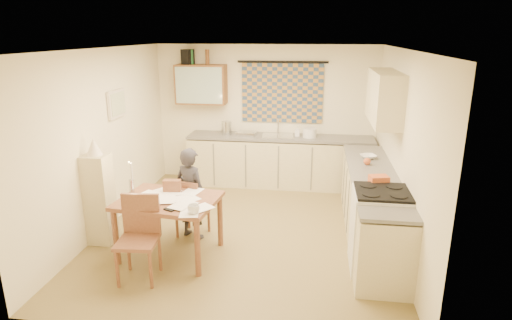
# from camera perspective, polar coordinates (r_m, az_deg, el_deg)

# --- Properties ---
(floor) EXTENTS (4.00, 4.50, 0.02)m
(floor) POSITION_cam_1_polar(r_m,az_deg,el_deg) (6.16, -1.31, -9.43)
(floor) COLOR olive
(floor) RESTS_ON ground
(ceiling) EXTENTS (4.00, 4.50, 0.02)m
(ceiling) POSITION_cam_1_polar(r_m,az_deg,el_deg) (5.53, -1.48, 14.71)
(ceiling) COLOR white
(ceiling) RESTS_ON floor
(wall_back) EXTENTS (4.00, 0.02, 2.50)m
(wall_back) POSITION_cam_1_polar(r_m,az_deg,el_deg) (7.90, 1.30, 6.10)
(wall_back) COLOR #F7EEC6
(wall_back) RESTS_ON floor
(wall_front) EXTENTS (4.00, 0.02, 2.50)m
(wall_front) POSITION_cam_1_polar(r_m,az_deg,el_deg) (3.63, -7.27, -7.03)
(wall_front) COLOR #F7EEC6
(wall_front) RESTS_ON floor
(wall_left) EXTENTS (0.02, 4.50, 2.50)m
(wall_left) POSITION_cam_1_polar(r_m,az_deg,el_deg) (6.36, -19.59, 2.52)
(wall_left) COLOR #F7EEC6
(wall_left) RESTS_ON floor
(wall_right) EXTENTS (0.02, 4.50, 2.50)m
(wall_right) POSITION_cam_1_polar(r_m,az_deg,el_deg) (5.75, 18.79, 1.17)
(wall_right) COLOR #F7EEC6
(wall_right) RESTS_ON floor
(window_blind) EXTENTS (1.45, 0.03, 1.05)m
(window_blind) POSITION_cam_1_polar(r_m,az_deg,el_deg) (7.77, 3.50, 8.88)
(window_blind) COLOR navy
(window_blind) RESTS_ON wall_back
(curtain_rod) EXTENTS (1.60, 0.04, 0.04)m
(curtain_rod) POSITION_cam_1_polar(r_m,az_deg,el_deg) (7.70, 3.57, 12.92)
(curtain_rod) COLOR black
(curtain_rod) RESTS_ON wall_back
(wall_cabinet) EXTENTS (0.90, 0.34, 0.70)m
(wall_cabinet) POSITION_cam_1_polar(r_m,az_deg,el_deg) (7.86, -7.31, 9.98)
(wall_cabinet) COLOR brown
(wall_cabinet) RESTS_ON wall_back
(wall_cabinet_glass) EXTENTS (0.84, 0.02, 0.64)m
(wall_cabinet_glass) POSITION_cam_1_polar(r_m,az_deg,el_deg) (7.70, -7.65, 9.82)
(wall_cabinet_glass) COLOR #99B2A5
(wall_cabinet_glass) RESTS_ON wall_back
(upper_cabinet_right) EXTENTS (0.34, 1.30, 0.70)m
(upper_cabinet_right) POSITION_cam_1_polar(r_m,az_deg,el_deg) (6.13, 16.75, 8.02)
(upper_cabinet_right) COLOR #C5BA87
(upper_cabinet_right) RESTS_ON wall_right
(framed_print) EXTENTS (0.04, 0.50, 0.40)m
(framed_print) POSITION_cam_1_polar(r_m,az_deg,el_deg) (6.60, -18.08, 7.15)
(framed_print) COLOR beige
(framed_print) RESTS_ON wall_left
(print_canvas) EXTENTS (0.01, 0.42, 0.32)m
(print_canvas) POSITION_cam_1_polar(r_m,az_deg,el_deg) (6.59, -17.89, 7.16)
(print_canvas) COLOR white
(print_canvas) RESTS_ON wall_left
(counter_back) EXTENTS (3.30, 0.62, 0.92)m
(counter_back) POSITION_cam_1_polar(r_m,az_deg,el_deg) (7.76, 3.19, -0.18)
(counter_back) COLOR #C5BA87
(counter_back) RESTS_ON floor
(counter_right) EXTENTS (0.62, 2.95, 0.92)m
(counter_right) POSITION_cam_1_polar(r_m,az_deg,el_deg) (5.98, 15.10, -6.02)
(counter_right) COLOR #C5BA87
(counter_right) RESTS_ON floor
(stove) EXTENTS (0.63, 0.63, 0.98)m
(stove) POSITION_cam_1_polar(r_m,az_deg,el_deg) (5.24, 16.11, -8.98)
(stove) COLOR white
(stove) RESTS_ON floor
(sink) EXTENTS (0.59, 0.49, 0.10)m
(sink) POSITION_cam_1_polar(r_m,az_deg,el_deg) (7.65, 2.92, 2.90)
(sink) COLOR silver
(sink) RESTS_ON counter_back
(tap) EXTENTS (0.03, 0.03, 0.28)m
(tap) POSITION_cam_1_polar(r_m,az_deg,el_deg) (7.79, 2.99, 4.50)
(tap) COLOR silver
(tap) RESTS_ON counter_back
(dish_rack) EXTENTS (0.38, 0.34, 0.06)m
(dish_rack) POSITION_cam_1_polar(r_m,az_deg,el_deg) (7.71, -1.24, 3.55)
(dish_rack) COLOR silver
(dish_rack) RESTS_ON counter_back
(kettle) EXTENTS (0.20, 0.20, 0.24)m
(kettle) POSITION_cam_1_polar(r_m,az_deg,el_deg) (7.75, -3.94, 4.28)
(kettle) COLOR silver
(kettle) RESTS_ON counter_back
(mixing_bowl) EXTENTS (0.28, 0.28, 0.16)m
(mixing_bowl) POSITION_cam_1_polar(r_m,az_deg,el_deg) (7.60, 7.16, 3.62)
(mixing_bowl) COLOR white
(mixing_bowl) RESTS_ON counter_back
(soap_bottle) EXTENTS (0.09, 0.09, 0.18)m
(soap_bottle) POSITION_cam_1_polar(r_m,az_deg,el_deg) (7.65, 5.54, 3.83)
(soap_bottle) COLOR white
(soap_bottle) RESTS_ON counter_back
(bowl) EXTENTS (0.37, 0.37, 0.06)m
(bowl) POSITION_cam_1_polar(r_m,az_deg,el_deg) (6.48, 14.72, 0.44)
(bowl) COLOR white
(bowl) RESTS_ON counter_right
(orange_bag) EXTENTS (0.25, 0.21, 0.12)m
(orange_bag) POSITION_cam_1_polar(r_m,az_deg,el_deg) (5.38, 16.05, -2.65)
(orange_bag) COLOR #C75A2A
(orange_bag) RESTS_ON counter_right
(fruit_orange) EXTENTS (0.10, 0.10, 0.10)m
(fruit_orange) POSITION_cam_1_polar(r_m,az_deg,el_deg) (6.16, 14.60, -0.18)
(fruit_orange) COLOR #C75A2A
(fruit_orange) RESTS_ON counter_right
(speaker) EXTENTS (0.22, 0.24, 0.26)m
(speaker) POSITION_cam_1_polar(r_m,az_deg,el_deg) (7.89, -9.09, 13.43)
(speaker) COLOR black
(speaker) RESTS_ON wall_cabinet
(bottle_green) EXTENTS (0.09, 0.09, 0.26)m
(bottle_green) POSITION_cam_1_polar(r_m,az_deg,el_deg) (7.87, -8.64, 13.44)
(bottle_green) COLOR #195926
(bottle_green) RESTS_ON wall_cabinet
(bottle_brown) EXTENTS (0.07, 0.07, 0.26)m
(bottle_brown) POSITION_cam_1_polar(r_m,az_deg,el_deg) (7.79, -6.51, 13.49)
(bottle_brown) COLOR brown
(bottle_brown) RESTS_ON wall_cabinet
(dining_table) EXTENTS (1.26, 1.02, 0.75)m
(dining_table) POSITION_cam_1_polar(r_m,az_deg,el_deg) (5.49, -11.38, -8.69)
(dining_table) COLOR brown
(dining_table) RESTS_ON floor
(chair_far) EXTENTS (0.45, 0.45, 0.83)m
(chair_far) POSITION_cam_1_polar(r_m,az_deg,el_deg) (5.98, -8.49, -7.63)
(chair_far) COLOR brown
(chair_far) RESTS_ON floor
(chair_near) EXTENTS (0.47, 0.47, 0.96)m
(chair_near) POSITION_cam_1_polar(r_m,az_deg,el_deg) (5.11, -15.31, -12.02)
(chair_near) COLOR brown
(chair_near) RESTS_ON floor
(person) EXTENTS (0.69, 0.65, 1.26)m
(person) POSITION_cam_1_polar(r_m,az_deg,el_deg) (5.80, -8.66, -4.43)
(person) COLOR black
(person) RESTS_ON floor
(shelf_stand) EXTENTS (0.32, 0.30, 1.21)m
(shelf_stand) POSITION_cam_1_polar(r_m,az_deg,el_deg) (5.97, -20.11, -4.96)
(shelf_stand) COLOR #C5BA87
(shelf_stand) RESTS_ON floor
(lampshade) EXTENTS (0.20, 0.20, 0.22)m
(lampshade) POSITION_cam_1_polar(r_m,az_deg,el_deg) (5.75, -20.81, 1.67)
(lampshade) COLOR beige
(lampshade) RESTS_ON shelf_stand
(letter_rack) EXTENTS (0.23, 0.12, 0.16)m
(letter_rack) POSITION_cam_1_polar(r_m,az_deg,el_deg) (5.53, -11.11, -3.42)
(letter_rack) COLOR brown
(letter_rack) RESTS_ON dining_table
(mug) EXTENTS (0.17, 0.17, 0.11)m
(mug) POSITION_cam_1_polar(r_m,az_deg,el_deg) (4.85, -8.33, -6.52)
(mug) COLOR white
(mug) RESTS_ON dining_table
(magazine) EXTENTS (0.18, 0.24, 0.02)m
(magazine) POSITION_cam_1_polar(r_m,az_deg,el_deg) (5.37, -17.02, -5.26)
(magazine) COLOR maroon
(magazine) RESTS_ON dining_table
(book) EXTENTS (0.35, 0.36, 0.02)m
(book) POSITION_cam_1_polar(r_m,az_deg,el_deg) (5.43, -15.61, -4.91)
(book) COLOR #C75A2A
(book) RESTS_ON dining_table
(orange_box) EXTENTS (0.14, 0.11, 0.04)m
(orange_box) POSITION_cam_1_polar(r_m,az_deg,el_deg) (5.23, -15.80, -5.62)
(orange_box) COLOR #C75A2A
(orange_box) RESTS_ON dining_table
(eyeglasses) EXTENTS (0.14, 0.10, 0.02)m
(eyeglasses) POSITION_cam_1_polar(r_m,az_deg,el_deg) (5.00, -11.57, -6.52)
(eyeglasses) COLOR black
(eyeglasses) RESTS_ON dining_table
(candle_holder) EXTENTS (0.08, 0.08, 0.18)m
(candle_holder) POSITION_cam_1_polar(r_m,az_deg,el_deg) (5.61, -16.24, -3.38)
(candle_holder) COLOR silver
(candle_holder) RESTS_ON dining_table
(candle) EXTENTS (0.03, 0.03, 0.22)m
(candle) POSITION_cam_1_polar(r_m,az_deg,el_deg) (5.53, -16.25, -1.48)
(candle) COLOR white
(candle) RESTS_ON dining_table
(candle_flame) EXTENTS (0.02, 0.02, 0.02)m
(candle_flame) POSITION_cam_1_polar(r_m,az_deg,el_deg) (5.49, -16.59, -0.29)
(candle_flame) COLOR #FFCC66
(candle_flame) RESTS_ON dining_table
(papers) EXTENTS (1.08, 1.02, 0.02)m
(papers) POSITION_cam_1_polar(r_m,az_deg,el_deg) (5.30, -10.44, -5.07)
(papers) COLOR white
(papers) RESTS_ON dining_table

